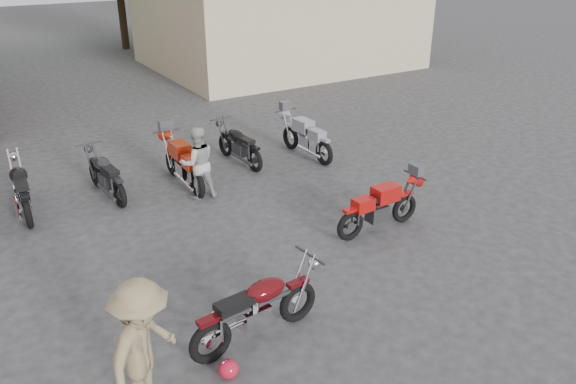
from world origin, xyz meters
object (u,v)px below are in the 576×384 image
row_bike_2 (21,186)px  row_bike_6 (306,135)px  row_bike_5 (239,143)px  person_light (198,163)px  row_bike_3 (105,173)px  vintage_motorcycle (258,304)px  person_tan (144,351)px  sportbike (380,205)px  helmet (228,369)px  row_bike_4 (183,161)px

row_bike_2 → row_bike_6: (6.48, -0.30, -0.01)m
row_bike_6 → row_bike_5: bearing=71.0°
row_bike_2 → person_light: bearing=-106.8°
person_light → row_bike_3: person_light is taller
vintage_motorcycle → person_light: size_ratio=1.27×
person_tan → row_bike_2: size_ratio=0.90×
person_tan → row_bike_3: 6.37m
vintage_motorcycle → person_light: 4.83m
sportbike → helmet: size_ratio=6.95×
vintage_motorcycle → row_bike_5: (2.74, 5.99, -0.04)m
vintage_motorcycle → row_bike_4: bearing=72.7°
person_tan → row_bike_5: size_ratio=0.99×
row_bike_2 → row_bike_6: row_bike_2 is taller
row_bike_5 → person_light: bearing=123.8°
vintage_motorcycle → helmet: bearing=-152.8°
row_bike_4 → person_tan: bearing=154.7°
row_bike_5 → row_bike_3: bearing=88.7°
person_light → row_bike_2: bearing=-11.5°
person_light → person_tan: 5.91m
helmet → row_bike_2: row_bike_2 is taller
sportbike → helmet: bearing=-155.2°
person_tan → row_bike_2: 6.36m
row_bike_6 → helmet: bearing=136.2°
person_tan → row_bike_4: person_tan is taller
row_bike_4 → row_bike_5: 1.74m
sportbike → helmet: (-4.10, -2.01, -0.41)m
vintage_motorcycle → person_light: person_light is taller
helmet → person_tan: 1.27m
row_bike_2 → row_bike_3: size_ratio=1.07×
person_light → row_bike_2: 3.46m
helmet → person_light: bearing=70.4°
person_tan → row_bike_2: person_tan is taller
vintage_motorcycle → helmet: (-0.68, -0.44, -0.45)m
row_bike_4 → sportbike: bearing=-149.0°
row_bike_4 → row_bike_6: 3.28m
row_bike_5 → row_bike_4: bearing=103.7°
vintage_motorcycle → person_tan: bearing=-169.5°
vintage_motorcycle → sportbike: bearing=18.8°
row_bike_2 → row_bike_5: size_ratio=1.09×
person_light → person_tan: size_ratio=0.86×
person_tan → row_bike_4: size_ratio=0.90×
row_bike_2 → row_bike_3: row_bike_2 is taller
person_light → row_bike_5: size_ratio=0.85×
helmet → row_bike_2: size_ratio=0.13×
person_tan → row_bike_4: (2.78, 5.91, -0.31)m
sportbike → row_bike_4: 4.50m
vintage_motorcycle → row_bike_4: (1.09, 5.42, 0.01)m
vintage_motorcycle → row_bike_6: bearing=45.8°
person_tan → row_bike_3: (1.19, 6.25, -0.36)m
person_light → row_bike_3: (-1.64, 1.06, -0.24)m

